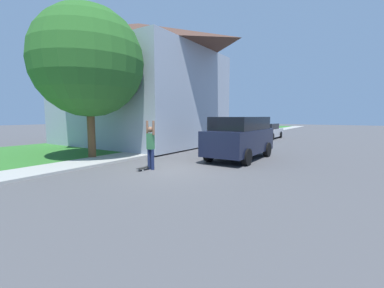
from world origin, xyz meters
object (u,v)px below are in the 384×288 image
at_px(lawn_tree_near, 88,62).
at_px(skateboarder, 151,145).
at_px(car_down_street, 267,131).
at_px(skateboard, 145,168).
at_px(suv_parked, 240,136).

relative_size(lawn_tree_near, skateboarder, 3.72).
bearing_deg(car_down_street, skateboarder, -88.84).
bearing_deg(car_down_street, skateboard, -89.36).
bearing_deg(skateboarder, lawn_tree_near, 175.97).
relative_size(car_down_street, skateboarder, 2.40).
relative_size(suv_parked, car_down_street, 1.01).
relative_size(lawn_tree_near, skateboard, 9.07).
distance_m(car_down_street, skateboard, 16.27).
bearing_deg(car_down_street, lawn_tree_near, -103.21).
height_order(car_down_street, skateboarder, skateboarder).
height_order(suv_parked, car_down_street, suv_parked).
xyz_separation_m(suv_parked, skateboard, (-2.07, -4.39, -1.01)).
distance_m(lawn_tree_near, suv_parked, 7.94).
xyz_separation_m(lawn_tree_near, skateboard, (3.89, -0.46, -4.48)).
height_order(lawn_tree_near, car_down_street, lawn_tree_near).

